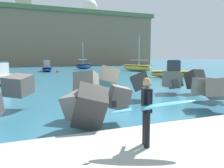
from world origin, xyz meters
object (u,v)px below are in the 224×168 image
mooring_buoy_middle (58,71)px  boat_mid_left (171,72)px  station_building_annex (23,8)px  boat_near_right (84,66)px  boat_near_left (137,68)px  surfer_with_board (149,107)px  boat_mid_centre (47,68)px  radar_dome (90,10)px  boat_near_centre (1,78)px

mooring_buoy_middle → boat_mid_left: bearing=-52.6°
boat_mid_left → mooring_buoy_middle: 18.54m
station_building_annex → boat_near_right: bearing=-76.0°
boat_near_left → boat_mid_left: (-2.35, -12.94, 0.06)m
surfer_with_board → boat_mid_centre: (2.45, 37.51, -0.63)m
surfer_with_board → boat_mid_left: boat_mid_left is taller
surfer_with_board → boat_near_left: (17.22, 31.85, -0.68)m
boat_near_right → station_building_annex: size_ratio=0.69×
mooring_buoy_middle → boat_mid_centre: bearing=106.8°
boat_near_right → boat_mid_left: bearing=-81.0°
boat_near_left → radar_dome: size_ratio=0.72×
surfer_with_board → boat_mid_left: 24.06m
boat_near_left → radar_dome: 58.64m
boat_near_left → station_building_annex: 56.32m
surfer_with_board → boat_near_centre: (-4.12, 18.56, -0.62)m
boat_near_centre → surfer_with_board: bearing=-77.5°
boat_mid_left → radar_dome: bearing=80.7°
station_building_annex → boat_near_left: bearing=-72.5°
surfer_with_board → station_building_annex: 84.49m
boat_near_centre → mooring_buoy_middle: 16.95m
station_building_annex → mooring_buoy_middle: bearing=-87.2°
boat_near_centre → boat_mid_left: size_ratio=0.97×
boat_near_centre → station_building_annex: 66.83m
surfer_with_board → boat_near_left: 36.21m
mooring_buoy_middle → station_building_annex: (-2.40, 48.92, 18.93)m
surfer_with_board → boat_near_centre: 19.03m
boat_near_centre → station_building_annex: station_building_annex is taller
boat_mid_centre → mooring_buoy_middle: (1.17, -3.87, -0.42)m
boat_near_centre → boat_mid_centre: 20.06m
boat_near_right → boat_mid_left: (3.92, -24.63, 0.07)m
surfer_with_board → boat_near_left: bearing=61.6°
mooring_buoy_middle → radar_dome: bearing=67.1°
radar_dome → station_building_annex: (-24.61, -3.63, -1.73)m
boat_near_right → surfer_with_board: bearing=-104.1°
boat_near_right → radar_dome: size_ratio=0.62×
boat_mid_left → boat_near_left: bearing=79.7°
boat_near_centre → radar_dome: radar_dome is taller
boat_near_right → radar_dome: bearing=70.8°
boat_mid_left → mooring_buoy_middle: (-11.25, 14.73, -0.43)m
boat_near_left → boat_mid_centre: (-14.77, 5.66, 0.05)m
boat_mid_left → station_building_annex: (-13.65, 63.66, 18.49)m
boat_mid_left → radar_dome: size_ratio=0.58×
boat_near_right → boat_mid_centre: 10.42m
surfer_with_board → boat_near_centre: size_ratio=0.42×
boat_near_centre → boat_mid_centre: size_ratio=0.87×
boat_near_right → boat_mid_left: boat_near_right is taller
boat_mid_centre → boat_near_right: bearing=35.3°
boat_mid_left → mooring_buoy_middle: boat_mid_left is taller
surfer_with_board → boat_mid_centre: bearing=86.3°
boat_near_left → boat_near_right: boat_near_left is taller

